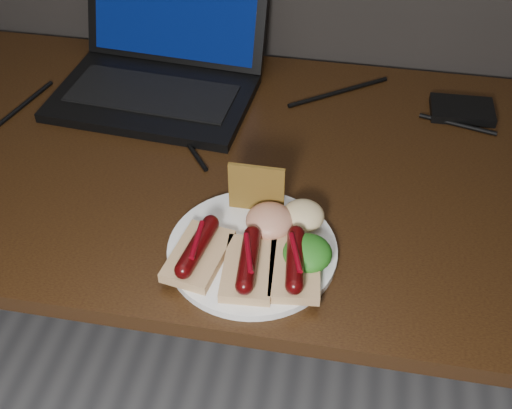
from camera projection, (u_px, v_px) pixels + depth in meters
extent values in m
cube|color=#331F0C|center=(207.00, 163.00, 1.12)|extent=(1.40, 0.70, 0.03)
cube|color=black|center=(153.00, 98.00, 1.22)|extent=(0.38, 0.26, 0.02)
cube|color=black|center=(152.00, 93.00, 1.21)|extent=(0.32, 0.15, 0.00)
cube|color=black|center=(175.00, 1.00, 1.25)|extent=(0.37, 0.12, 0.23)
cube|color=#09185A|center=(175.00, 1.00, 1.25)|extent=(0.33, 0.10, 0.20)
cube|color=black|center=(462.00, 110.00, 1.19)|extent=(0.12, 0.08, 0.02)
cylinder|color=black|center=(186.00, 141.00, 1.13)|extent=(0.11, 0.15, 0.01)
cylinder|color=black|center=(339.00, 92.00, 1.24)|extent=(0.18, 0.14, 0.01)
cylinder|color=black|center=(458.00, 124.00, 1.17)|extent=(0.14, 0.04, 0.01)
cylinder|color=black|center=(18.00, 109.00, 1.20)|extent=(0.06, 0.20, 0.01)
cylinder|color=white|center=(252.00, 250.00, 0.94)|extent=(0.25, 0.25, 0.01)
cube|color=tan|center=(198.00, 256.00, 0.91)|extent=(0.09, 0.13, 0.02)
cylinder|color=#480504|center=(197.00, 246.00, 0.90)|extent=(0.04, 0.10, 0.02)
sphere|color=#480504|center=(183.00, 270.00, 0.86)|extent=(0.03, 0.02, 0.02)
sphere|color=#480504|center=(211.00, 223.00, 0.93)|extent=(0.03, 0.02, 0.02)
cylinder|color=#5F040D|center=(197.00, 240.00, 0.89)|extent=(0.01, 0.07, 0.01)
cube|color=tan|center=(249.00, 269.00, 0.89)|extent=(0.08, 0.12, 0.02)
cylinder|color=#480504|center=(248.00, 259.00, 0.88)|extent=(0.03, 0.10, 0.02)
sphere|color=#480504|center=(244.00, 286.00, 0.84)|extent=(0.03, 0.02, 0.02)
sphere|color=#480504|center=(252.00, 234.00, 0.91)|extent=(0.02, 0.02, 0.02)
cylinder|color=#5F040D|center=(248.00, 253.00, 0.87)|extent=(0.03, 0.07, 0.01)
cube|color=tan|center=(295.00, 269.00, 0.89)|extent=(0.08, 0.12, 0.02)
cylinder|color=#480504|center=(295.00, 259.00, 0.88)|extent=(0.04, 0.10, 0.02)
sphere|color=#480504|center=(294.00, 286.00, 0.84)|extent=(0.03, 0.02, 0.02)
sphere|color=#480504|center=(296.00, 234.00, 0.91)|extent=(0.03, 0.02, 0.02)
cylinder|color=#5F040D|center=(296.00, 253.00, 0.87)|extent=(0.03, 0.07, 0.01)
cube|color=olive|center=(256.00, 188.00, 0.96)|extent=(0.08, 0.01, 0.08)
ellipsoid|color=#105210|center=(308.00, 253.00, 0.90)|extent=(0.07, 0.07, 0.04)
ellipsoid|color=#A01010|center=(270.00, 221.00, 0.94)|extent=(0.07, 0.07, 0.04)
ellipsoid|color=beige|center=(303.00, 215.00, 0.96)|extent=(0.06, 0.06, 0.04)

